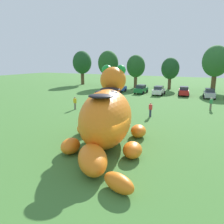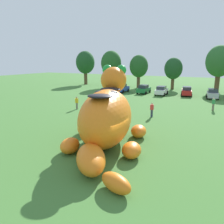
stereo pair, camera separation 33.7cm
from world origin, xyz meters
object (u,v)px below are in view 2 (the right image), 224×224
object	(u,v)px
car_white	(161,91)
car_silver	(213,94)
car_red	(187,91)
spectator_wandering	(152,110)
car_blue	(122,88)
spectator_by_cars	(93,120)
car_green	(144,89)
spectator_mid_field	(213,104)
giant_inflatable_creature	(106,117)
spectator_near_inflatable	(77,103)

from	to	relation	value
car_white	car_silver	distance (m)	8.92
car_red	spectator_wandering	world-z (taller)	car_red
car_blue	spectator_by_cars	size ratio (longest dim) A/B	2.41
car_green	spectator_mid_field	world-z (taller)	car_green
car_blue	spectator_mid_field	distance (m)	20.56
giant_inflatable_creature	car_silver	bearing A→B (deg)	77.43
spectator_mid_field	giant_inflatable_creature	bearing A→B (deg)	-111.64
car_white	car_red	world-z (taller)	same
car_green	car_white	size ratio (longest dim) A/B	0.99
car_white	car_silver	bearing A→B (deg)	1.49
car_blue	car_green	distance (m)	4.62
car_white	car_red	xyz separation A→B (m)	(4.40, 1.37, 0.00)
spectator_mid_field	spectator_wandering	xyz separation A→B (m)	(-6.20, -7.14, 0.00)
car_white	spectator_wandering	size ratio (longest dim) A/B	2.43
car_blue	spectator_wandering	world-z (taller)	car_blue
giant_inflatable_creature	car_blue	size ratio (longest dim) A/B	2.67
giant_inflatable_creature	car_white	size ratio (longest dim) A/B	2.64
giant_inflatable_creature	spectator_by_cars	world-z (taller)	giant_inflatable_creature
car_red	spectator_by_cars	distance (m)	25.77
car_white	car_blue	bearing A→B (deg)	179.70
giant_inflatable_creature	car_blue	bearing A→B (deg)	112.36
spectator_near_inflatable	car_blue	bearing A→B (deg)	94.60
car_blue	spectator_mid_field	bearing A→B (deg)	-29.14
spectator_by_cars	car_blue	bearing A→B (deg)	108.29
spectator_wandering	giant_inflatable_creature	bearing A→B (deg)	-93.43
spectator_near_inflatable	spectator_wandering	size ratio (longest dim) A/B	1.00
car_green	car_silver	bearing A→B (deg)	-1.44
giant_inflatable_creature	car_red	size ratio (longest dim) A/B	2.54
car_white	spectator_mid_field	distance (m)	13.86
car_blue	car_white	distance (m)	8.34
car_green	spectator_near_inflatable	distance (m)	18.47
car_white	spectator_wandering	distance (m)	17.45
car_silver	spectator_mid_field	distance (m)	10.23
spectator_wandering	car_silver	bearing A→B (deg)	72.42
car_red	spectator_wandering	size ratio (longest dim) A/B	2.54
car_white	spectator_mid_field	xyz separation A→B (m)	(9.62, -9.97, -0.01)
car_green	car_silver	world-z (taller)	same
car_blue	car_white	bearing A→B (deg)	-0.30
spectator_by_cars	spectator_mid_field	bearing A→B (deg)	54.34
car_blue	car_green	size ratio (longest dim) A/B	1.00
spectator_near_inflatable	spectator_wandering	distance (m)	10.35
spectator_mid_field	spectator_wandering	distance (m)	9.45
car_red	spectator_near_inflatable	xyz separation A→B (m)	(-11.32, -19.01, -0.01)
car_white	giant_inflatable_creature	bearing A→B (deg)	-84.05
car_red	spectator_mid_field	size ratio (longest dim) A/B	2.54
car_white	car_red	bearing A→B (deg)	17.31
giant_inflatable_creature	spectator_mid_field	size ratio (longest dim) A/B	6.43
giant_inflatable_creature	car_green	size ratio (longest dim) A/B	2.68
giant_inflatable_creature	car_red	bearing A→B (deg)	86.83
car_blue	spectator_near_inflatable	bearing A→B (deg)	-85.40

